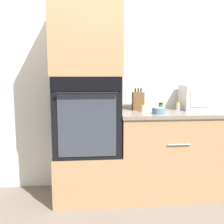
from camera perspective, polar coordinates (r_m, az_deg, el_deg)
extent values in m
plane|color=#6B6056|center=(2.73, 2.43, -20.18)|extent=(12.00, 12.00, 0.00)
cube|color=silver|center=(3.03, 0.99, 7.31)|extent=(8.00, 0.05, 2.50)
cube|color=#A87F56|center=(2.88, -5.25, -13.24)|extent=(0.68, 0.60, 0.49)
cube|color=black|center=(2.71, -5.42, -0.57)|extent=(0.65, 0.59, 0.78)
cube|color=black|center=(2.38, -5.55, 6.08)|extent=(0.63, 0.01, 0.13)
cube|color=orange|center=(2.38, -5.55, 6.08)|extent=(0.09, 0.00, 0.03)
cube|color=#333842|center=(2.43, -5.43, -2.96)|extent=(0.54, 0.01, 0.59)
cylinder|color=black|center=(2.36, -5.53, 4.07)|extent=(0.56, 0.02, 0.02)
cube|color=#A87F56|center=(2.70, -5.65, 16.00)|extent=(0.68, 0.60, 0.78)
cube|color=#A87F56|center=(2.94, 12.25, -8.98)|extent=(1.07, 0.60, 0.87)
cube|color=slate|center=(2.84, 12.52, -0.19)|extent=(1.09, 0.63, 0.03)
cylinder|color=#B7B7BC|center=(2.61, 14.43, -6.90)|extent=(0.22, 0.01, 0.01)
cube|color=#B2B5BA|center=(3.06, 17.97, 3.09)|extent=(0.34, 0.28, 0.27)
cube|color=silver|center=(2.92, 18.70, 2.83)|extent=(0.21, 0.01, 0.19)
cube|color=brown|center=(2.89, 5.69, 2.38)|extent=(0.12, 0.11, 0.19)
cylinder|color=black|center=(2.87, 5.12, 4.75)|extent=(0.02, 0.02, 0.04)
cylinder|color=black|center=(2.88, 5.72, 4.75)|extent=(0.02, 0.02, 0.04)
cylinder|color=black|center=(2.89, 6.32, 4.74)|extent=(0.02, 0.02, 0.04)
cylinder|color=#517599|center=(2.64, 10.13, 0.28)|extent=(0.13, 0.13, 0.06)
cylinder|color=silver|center=(2.76, 6.74, 0.63)|extent=(0.05, 0.05, 0.05)
cylinder|color=gold|center=(2.76, 6.75, 1.32)|extent=(0.04, 0.04, 0.01)
cylinder|color=silver|center=(2.94, 14.31, 1.06)|extent=(0.06, 0.06, 0.07)
cylinder|color=gold|center=(2.94, 14.34, 1.93)|extent=(0.05, 0.05, 0.02)
cylinder|color=#427047|center=(2.96, 10.59, 1.11)|extent=(0.05, 0.05, 0.06)
cylinder|color=black|center=(2.95, 10.61, 1.85)|extent=(0.05, 0.05, 0.02)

